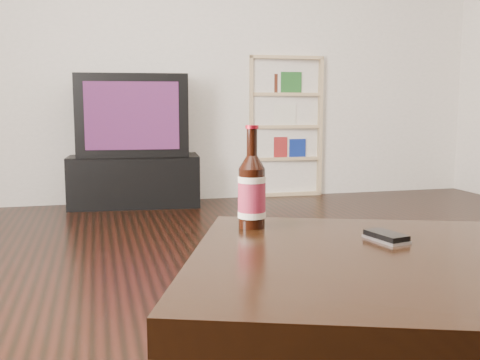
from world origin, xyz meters
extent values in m
cube|color=beige|center=(0.00, 3.01, 1.35)|extent=(5.00, 0.02, 2.70)
cube|color=black|center=(-0.42, 2.87, 0.19)|extent=(1.01, 0.57, 0.39)
cube|color=black|center=(-0.42, 2.87, 0.69)|extent=(0.85, 0.58, 0.61)
cube|color=maroon|center=(-0.45, 2.61, 0.69)|extent=(0.66, 0.07, 0.49)
cube|color=tan|center=(0.55, 3.12, 0.59)|extent=(0.04, 0.29, 1.17)
cube|color=tan|center=(1.15, 3.09, 0.59)|extent=(0.04, 0.29, 1.17)
cube|color=tan|center=(0.85, 3.10, 1.16)|extent=(0.64, 0.32, 0.03)
cube|color=tan|center=(0.85, 3.10, 0.01)|extent=(0.64, 0.32, 0.03)
cube|color=tan|center=(0.86, 3.23, 0.59)|extent=(0.63, 0.06, 1.17)
cube|color=tan|center=(0.85, 3.10, 0.32)|extent=(0.59, 0.29, 0.03)
cube|color=tan|center=(0.85, 3.10, 0.59)|extent=(0.59, 0.29, 0.03)
cube|color=tan|center=(0.85, 3.10, 0.86)|extent=(0.59, 0.29, 0.03)
cube|color=maroon|center=(0.76, 3.09, 0.41)|extent=(0.22, 0.19, 0.17)
cube|color=navy|center=(0.96, 3.08, 0.41)|extent=(0.15, 0.19, 0.15)
cube|color=beige|center=(0.80, 3.09, 0.68)|extent=(0.28, 0.19, 0.17)
cube|color=#205A22|center=(0.89, 3.08, 0.95)|extent=(0.19, 0.19, 0.17)
cube|color=#4D1F12|center=(0.72, 3.09, 0.95)|extent=(0.12, 0.19, 0.15)
cylinder|color=black|center=(-0.34, -0.13, 0.20)|extent=(0.09, 0.09, 0.41)
cylinder|color=black|center=(-0.34, -0.18, 0.55)|extent=(0.08, 0.08, 0.15)
cylinder|color=maroon|center=(-0.34, -0.18, 0.55)|extent=(0.08, 0.08, 0.09)
cylinder|color=beige|center=(-0.34, -0.18, 0.59)|extent=(0.08, 0.08, 0.02)
cylinder|color=beige|center=(-0.34, -0.18, 0.50)|extent=(0.08, 0.08, 0.02)
cone|color=black|center=(-0.34, -0.18, 0.63)|extent=(0.08, 0.08, 0.03)
cylinder|color=black|center=(-0.34, -0.18, 0.68)|extent=(0.03, 0.03, 0.06)
cylinder|color=maroon|center=(-0.34, -0.18, 0.72)|extent=(0.04, 0.04, 0.01)
cube|color=#AAAAAC|center=(-0.08, -0.38, 0.48)|extent=(0.07, 0.11, 0.01)
cube|color=black|center=(-0.08, -0.38, 0.48)|extent=(0.07, 0.11, 0.01)
cylinder|color=#AAAAAC|center=(-0.07, -0.41, 0.49)|extent=(0.02, 0.02, 0.00)
camera|label=1|loc=(-0.70, -1.49, 0.77)|focal=42.00mm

